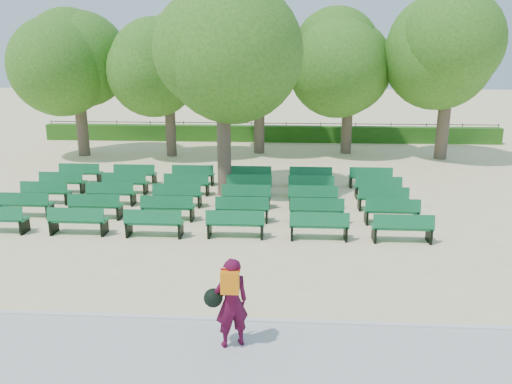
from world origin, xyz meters
TOP-DOWN VIEW (x-y plane):
  - ground at (0.00, 0.00)m, footprint 120.00×120.00m
  - paving at (0.00, -7.40)m, footprint 30.00×2.20m
  - curb at (0.00, -6.25)m, footprint 30.00×0.12m
  - hedge at (0.00, 14.00)m, footprint 26.00×0.70m
  - fence at (0.00, 14.40)m, footprint 26.00×0.10m
  - tree_line at (0.00, 10.00)m, footprint 21.80×6.80m
  - bench_array at (-1.38, 1.09)m, footprint 1.59×0.50m
  - tree_among at (-1.13, 2.55)m, footprint 4.77×4.77m
  - person at (0.16, -7.07)m, footprint 0.80×0.58m

SIDE VIEW (x-z plane):
  - ground at x=0.00m, z-range 0.00..0.00m
  - fence at x=0.00m, z-range -0.51..0.51m
  - tree_line at x=0.00m, z-range -3.52..3.52m
  - paving at x=0.00m, z-range 0.00..0.06m
  - curb at x=0.00m, z-range 0.00..0.10m
  - bench_array at x=-1.38m, z-range -0.42..0.58m
  - hedge at x=0.00m, z-range 0.00..0.90m
  - person at x=0.16m, z-range 0.09..1.67m
  - tree_among at x=-1.13m, z-range 1.03..7.43m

